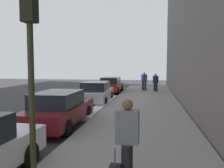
{
  "coord_description": "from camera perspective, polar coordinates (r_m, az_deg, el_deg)",
  "views": [
    {
      "loc": [
        -15.39,
        -3.78,
        2.57
      ],
      "look_at": [
        -1.75,
        -1.4,
        1.51
      ],
      "focal_mm": 37.02,
      "sensor_mm": 36.0,
      "label": 1
    }
  ],
  "objects": [
    {
      "name": "ground_plane",
      "position": [
        16.06,
        -3.85,
        -4.84
      ],
      "size": [
        56.0,
        56.0,
        0.0
      ],
      "primitive_type": "plane",
      "color": "#333335"
    },
    {
      "name": "sidewalk",
      "position": [
        15.6,
        8.04,
        -4.87
      ],
      "size": [
        28.0,
        4.6,
        0.15
      ],
      "primitive_type": "cube",
      "color": "gray",
      "rests_on": "ground"
    },
    {
      "name": "lane_stripe_centre",
      "position": [
        17.1,
        -14.36,
        -4.39
      ],
      "size": [
        28.0,
        0.14,
        0.01
      ],
      "primitive_type": "cube",
      "color": "gold",
      "rests_on": "ground"
    },
    {
      "name": "snow_bank_curb",
      "position": [
        14.81,
        -2.24,
        -5.18
      ],
      "size": [
        8.09,
        0.56,
        0.22
      ],
      "primitive_type": "cube",
      "color": "white",
      "rests_on": "ground"
    },
    {
      "name": "parked_car_maroon",
      "position": [
        10.2,
        -12.83,
        -5.96
      ],
      "size": [
        4.81,
        1.97,
        1.51
      ],
      "color": "black",
      "rests_on": "ground"
    },
    {
      "name": "parked_car_silver",
      "position": [
        16.13,
        -3.93,
        -2.08
      ],
      "size": [
        4.59,
        2.03,
        1.51
      ],
      "color": "black",
      "rests_on": "ground"
    },
    {
      "name": "parked_car_red",
      "position": [
        22.72,
        -0.22,
        -0.19
      ],
      "size": [
        4.72,
        1.91,
        1.51
      ],
      "color": "black",
      "rests_on": "ground"
    },
    {
      "name": "pedestrian_grey_coat",
      "position": [
        4.94,
        3.82,
        -13.13
      ],
      "size": [
        0.58,
        0.48,
        1.75
      ],
      "color": "black",
      "rests_on": "sidewalk"
    },
    {
      "name": "pedestrian_navy_coat",
      "position": [
        22.73,
        10.72,
        0.53
      ],
      "size": [
        0.52,
        0.55,
        1.73
      ],
      "color": "black",
      "rests_on": "sidewalk"
    },
    {
      "name": "pedestrian_blue_coat",
      "position": [
        23.57,
        7.96,
        0.84
      ],
      "size": [
        0.55,
        0.58,
        1.84
      ],
      "color": "black",
      "rests_on": "sidewalk"
    },
    {
      "name": "traffic_light_pole",
      "position": [
        4.79,
        -19.42,
        7.5
      ],
      "size": [
        0.35,
        0.26,
        3.96
      ],
      "color": "#2D2D19",
      "rests_on": "sidewalk"
    }
  ]
}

